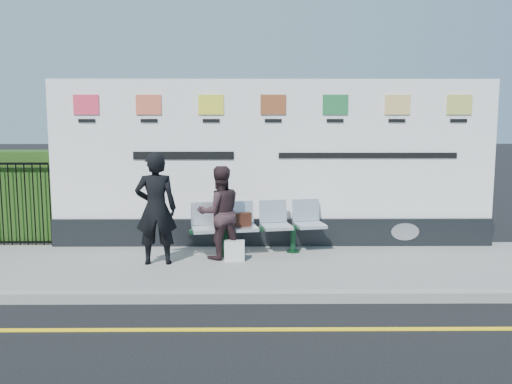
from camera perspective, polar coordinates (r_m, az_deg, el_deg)
ground at (r=6.89m, az=-1.41°, el=-13.62°), size 80.00×80.00×0.00m
pavement at (r=9.24m, az=-1.16°, el=-7.56°), size 14.00×3.00×0.12m
kerb at (r=7.80m, az=-1.29°, el=-10.44°), size 14.00×0.18×0.14m
yellow_line at (r=6.89m, az=-1.41°, el=-13.59°), size 14.00×0.10×0.01m
billboard at (r=10.32m, az=1.69°, el=1.77°), size 8.00×0.30×3.00m
hedge at (r=11.79m, az=-23.89°, el=-0.34°), size 2.35×0.70×1.70m
bench at (r=9.82m, az=0.34°, el=-4.79°), size 2.36×1.03×0.49m
woman_left at (r=9.20m, az=-9.98°, el=-1.64°), size 0.69×0.48×1.80m
woman_right at (r=9.44m, az=-3.65°, el=-2.06°), size 0.91×0.81×1.55m
handbag_brown at (r=9.69m, az=-1.39°, el=-2.77°), size 0.33×0.21×0.24m
carrier_bag_white at (r=9.40m, az=-2.16°, el=-5.89°), size 0.33×0.20×0.33m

